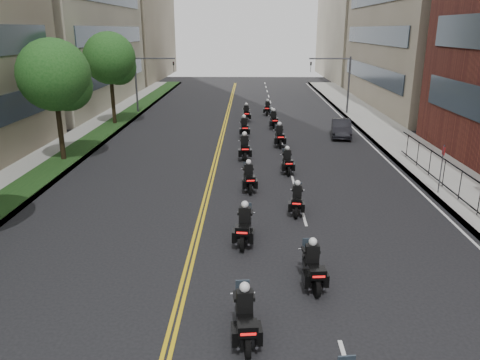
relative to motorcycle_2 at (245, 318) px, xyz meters
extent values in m
cube|color=gray|center=(11.40, 18.89, -0.59)|extent=(4.00, 90.00, 0.15)
cube|color=gray|center=(-12.60, 18.89, -0.59)|extent=(4.00, 90.00, 0.15)
cube|color=#133312|center=(-11.80, 18.89, -0.50)|extent=(2.00, 90.00, 0.04)
cube|color=#333F4C|center=(13.35, 41.89, 2.83)|extent=(0.12, 24.08, 1.80)
cube|color=#333F4C|center=(13.35, 41.89, 6.83)|extent=(0.12, 24.08, 1.80)
cube|color=#333F4C|center=(-14.55, 41.89, 2.83)|extent=(0.12, 24.08, 1.80)
cube|color=#333F4C|center=(-14.55, 41.89, 6.83)|extent=(0.12, 24.08, 1.80)
cylinder|color=black|center=(-11.80, 17.89, 1.89)|extent=(0.32, 0.32, 5.11)
sphere|color=#1C4F1A|center=(-11.80, 17.89, 4.81)|extent=(4.40, 4.40, 4.40)
sphere|color=#1C4F1A|center=(-11.20, 18.29, 4.08)|extent=(3.08, 3.08, 3.08)
cylinder|color=black|center=(-11.80, 29.89, 2.03)|extent=(0.32, 0.32, 5.39)
sphere|color=#1C4F1A|center=(-11.80, 29.89, 5.11)|extent=(4.40, 4.40, 4.40)
sphere|color=#1C4F1A|center=(-11.20, 30.29, 4.34)|extent=(3.08, 3.08, 3.08)
cylinder|color=#3F3F44|center=(9.90, 35.89, 2.13)|extent=(0.18, 0.18, 5.60)
cylinder|color=#3F3F44|center=(7.90, 35.89, 4.73)|extent=(4.00, 0.14, 0.14)
imported|color=black|center=(6.10, 35.89, 3.93)|extent=(0.16, 0.20, 1.00)
cylinder|color=#3F3F44|center=(-11.10, 35.89, 2.13)|extent=(0.18, 0.18, 5.60)
cylinder|color=#3F3F44|center=(-9.10, 35.89, 4.73)|extent=(4.00, 0.14, 0.14)
imported|color=black|center=(-7.30, 35.89, 3.93)|extent=(0.16, 0.20, 1.00)
cylinder|color=black|center=(0.07, -0.72, -0.33)|extent=(0.20, 0.69, 0.68)
cylinder|color=black|center=(-0.08, 0.88, -0.33)|extent=(0.20, 0.69, 0.68)
cube|color=black|center=(-0.01, 0.08, -0.05)|extent=(0.55, 1.39, 0.40)
cube|color=silver|center=(-0.01, 0.13, -0.28)|extent=(0.43, 0.59, 0.30)
cube|color=black|center=(0.07, -0.72, 0.20)|extent=(0.56, 0.47, 0.32)
cube|color=red|center=(0.09, -0.93, 0.18)|extent=(0.40, 0.07, 0.07)
cube|color=black|center=(-0.01, 0.13, 0.46)|extent=(0.47, 0.32, 0.62)
sphere|color=silver|center=(-0.01, 0.14, 0.88)|extent=(0.29, 0.29, 0.29)
cylinder|color=black|center=(2.26, 2.21, -0.33)|extent=(0.19, 0.68, 0.67)
cylinder|color=black|center=(2.13, 3.77, -0.33)|extent=(0.19, 0.68, 0.67)
cube|color=black|center=(2.19, 2.99, -0.06)|extent=(0.52, 1.36, 0.39)
cube|color=silver|center=(2.19, 3.04, -0.28)|extent=(0.42, 0.57, 0.30)
cube|color=black|center=(2.26, 2.21, 0.18)|extent=(0.54, 0.45, 0.31)
cube|color=red|center=(2.27, 2.00, 0.16)|extent=(0.39, 0.06, 0.07)
cube|color=black|center=(2.19, 3.04, 0.43)|extent=(0.45, 0.31, 0.61)
sphere|color=silver|center=(2.19, 3.05, 0.85)|extent=(0.29, 0.29, 0.29)
cylinder|color=black|center=(-0.14, 5.36, -0.32)|extent=(0.20, 0.71, 0.70)
cylinder|color=black|center=(0.00, 7.00, -0.32)|extent=(0.20, 0.71, 0.70)
cube|color=black|center=(-0.07, 6.18, -0.03)|extent=(0.55, 1.42, 0.41)
cube|color=silver|center=(-0.06, 6.23, -0.27)|extent=(0.44, 0.60, 0.31)
cube|color=black|center=(-0.14, 5.36, 0.22)|extent=(0.57, 0.48, 0.33)
cube|color=red|center=(-0.16, 5.15, 0.19)|extent=(0.41, 0.07, 0.07)
cube|color=black|center=(-0.06, 6.23, 0.48)|extent=(0.48, 0.33, 0.64)
sphere|color=silver|center=(-0.06, 6.24, 0.91)|extent=(0.30, 0.30, 0.30)
cylinder|color=black|center=(2.23, 8.68, -0.36)|extent=(0.20, 0.64, 0.63)
cylinder|color=black|center=(2.41, 10.14, -0.36)|extent=(0.20, 0.64, 0.63)
cube|color=black|center=(2.32, 9.41, -0.10)|extent=(0.53, 1.28, 0.37)
cube|color=silver|center=(2.33, 9.46, -0.31)|extent=(0.41, 0.55, 0.28)
cube|color=black|center=(2.23, 8.68, 0.12)|extent=(0.52, 0.44, 0.29)
cube|color=red|center=(2.21, 8.49, 0.11)|extent=(0.37, 0.07, 0.06)
cube|color=black|center=(2.33, 9.46, 0.36)|extent=(0.43, 0.30, 0.57)
sphere|color=silver|center=(2.33, 9.47, 0.75)|extent=(0.27, 0.27, 0.27)
cylinder|color=black|center=(0.17, 11.79, -0.33)|extent=(0.21, 0.68, 0.67)
cylinder|color=black|center=(0.00, 13.35, -0.33)|extent=(0.21, 0.68, 0.67)
cube|color=black|center=(0.08, 12.57, -0.06)|extent=(0.55, 1.36, 0.39)
cube|color=silver|center=(0.08, 12.62, -0.28)|extent=(0.43, 0.58, 0.29)
cube|color=black|center=(0.17, 11.79, 0.18)|extent=(0.55, 0.46, 0.31)
cube|color=red|center=(0.19, 11.58, 0.16)|extent=(0.39, 0.07, 0.07)
cube|color=black|center=(0.08, 12.62, 0.43)|extent=(0.46, 0.32, 0.61)
sphere|color=silver|center=(0.08, 12.63, 0.85)|extent=(0.29, 0.29, 0.29)
cylinder|color=black|center=(2.39, 15.03, -0.34)|extent=(0.16, 0.65, 0.65)
cylinder|color=black|center=(2.32, 16.55, -0.34)|extent=(0.16, 0.65, 0.65)
cube|color=black|center=(2.36, 15.79, -0.08)|extent=(0.46, 1.30, 0.38)
cube|color=silver|center=(2.35, 15.84, -0.30)|extent=(0.38, 0.54, 0.29)
cube|color=black|center=(2.39, 15.03, 0.15)|extent=(0.51, 0.42, 0.30)
cube|color=red|center=(2.40, 14.83, 0.13)|extent=(0.38, 0.05, 0.07)
cube|color=black|center=(2.35, 15.84, 0.40)|extent=(0.43, 0.29, 0.59)
sphere|color=silver|center=(2.35, 15.85, 0.80)|extent=(0.28, 0.28, 0.28)
cylinder|color=black|center=(-0.14, 17.97, -0.30)|extent=(0.19, 0.74, 0.73)
cylinder|color=black|center=(-0.23, 19.68, -0.30)|extent=(0.19, 0.74, 0.73)
cube|color=black|center=(-0.19, 18.83, 0.00)|extent=(0.53, 1.47, 0.43)
cube|color=silver|center=(-0.19, 18.88, -0.25)|extent=(0.44, 0.61, 0.32)
cube|color=black|center=(-0.14, 17.97, 0.25)|extent=(0.58, 0.48, 0.34)
cube|color=red|center=(-0.13, 17.74, 0.23)|extent=(0.43, 0.06, 0.07)
cube|color=black|center=(-0.19, 18.88, 0.53)|extent=(0.49, 0.33, 0.66)
sphere|color=silver|center=(-0.19, 18.89, 0.98)|extent=(0.31, 0.31, 0.31)
cylinder|color=black|center=(2.33, 21.52, -0.31)|extent=(0.18, 0.72, 0.72)
cylinder|color=black|center=(2.26, 23.21, -0.31)|extent=(0.18, 0.72, 0.72)
cube|color=black|center=(2.29, 22.36, -0.01)|extent=(0.50, 1.45, 0.42)
cube|color=silver|center=(2.29, 22.42, -0.26)|extent=(0.42, 0.60, 0.32)
cube|color=black|center=(2.33, 21.52, 0.24)|extent=(0.57, 0.47, 0.34)
cube|color=red|center=(2.34, 21.29, 0.22)|extent=(0.42, 0.05, 0.07)
cube|color=black|center=(2.29, 22.42, 0.52)|extent=(0.48, 0.31, 0.66)
sphere|color=silver|center=(2.29, 22.43, 0.96)|extent=(0.31, 0.31, 0.31)
cylinder|color=black|center=(-0.22, 24.75, -0.32)|extent=(0.20, 0.70, 0.69)
cylinder|color=black|center=(-0.36, 26.38, -0.32)|extent=(0.20, 0.70, 0.69)
cube|color=black|center=(-0.29, 25.57, -0.04)|extent=(0.55, 1.41, 0.41)
cube|color=silver|center=(-0.30, 25.62, -0.27)|extent=(0.44, 0.59, 0.31)
cube|color=black|center=(-0.22, 24.75, 0.21)|extent=(0.57, 0.47, 0.33)
cube|color=red|center=(-0.20, 24.54, 0.19)|extent=(0.41, 0.07, 0.07)
cube|color=black|center=(-0.30, 25.62, 0.48)|extent=(0.47, 0.32, 0.63)
sphere|color=silver|center=(-0.30, 25.63, 0.90)|extent=(0.30, 0.30, 0.30)
cylinder|color=black|center=(2.26, 27.92, -0.32)|extent=(0.20, 0.70, 0.70)
cylinder|color=black|center=(2.14, 29.55, -0.32)|extent=(0.20, 0.70, 0.70)
cube|color=black|center=(2.20, 28.73, -0.03)|extent=(0.53, 1.41, 0.41)
cube|color=silver|center=(2.19, 28.78, -0.27)|extent=(0.43, 0.59, 0.31)
cube|color=black|center=(2.26, 27.92, 0.21)|extent=(0.56, 0.47, 0.33)
cube|color=red|center=(2.28, 27.70, 0.19)|extent=(0.41, 0.06, 0.07)
cube|color=black|center=(2.19, 28.78, 0.48)|extent=(0.47, 0.32, 0.63)
sphere|color=silver|center=(2.19, 28.79, 0.91)|extent=(0.30, 0.30, 0.30)
cylinder|color=black|center=(-0.11, 31.30, -0.33)|extent=(0.18, 0.69, 0.68)
cylinder|color=black|center=(-0.19, 32.90, -0.33)|extent=(0.18, 0.69, 0.68)
cube|color=black|center=(-0.15, 32.10, -0.05)|extent=(0.49, 1.37, 0.40)
cube|color=silver|center=(-0.15, 32.15, -0.28)|extent=(0.41, 0.57, 0.30)
cube|color=black|center=(-0.11, 31.30, 0.19)|extent=(0.54, 0.45, 0.32)
cube|color=red|center=(-0.10, 31.09, 0.17)|extent=(0.40, 0.05, 0.07)
cube|color=black|center=(-0.15, 32.15, 0.45)|extent=(0.45, 0.30, 0.62)
sphere|color=silver|center=(-0.15, 32.16, 0.87)|extent=(0.29, 0.29, 0.29)
cylinder|color=black|center=(1.86, 34.69, -0.35)|extent=(0.19, 0.64, 0.63)
cylinder|color=black|center=(2.01, 36.16, -0.35)|extent=(0.19, 0.64, 0.63)
cube|color=black|center=(1.94, 35.42, -0.09)|extent=(0.51, 1.28, 0.37)
cube|color=silver|center=(1.94, 35.47, -0.31)|extent=(0.40, 0.54, 0.28)
cube|color=black|center=(1.86, 34.69, 0.13)|extent=(0.52, 0.43, 0.30)
cube|color=red|center=(1.84, 34.49, 0.11)|extent=(0.37, 0.06, 0.06)
cube|color=black|center=(1.94, 35.47, 0.37)|extent=(0.43, 0.30, 0.57)
sphere|color=silver|center=(1.94, 35.48, 0.76)|extent=(0.27, 0.27, 0.27)
imported|color=black|center=(7.40, 25.60, 0.01)|extent=(2.00, 4.30, 1.36)
camera|label=1|loc=(0.06, -10.88, 7.46)|focal=35.00mm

